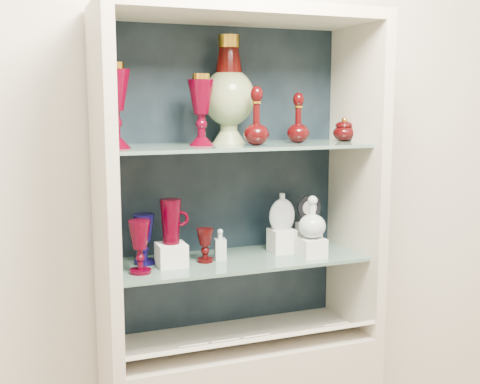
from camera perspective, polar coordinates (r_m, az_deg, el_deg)
name	(u,v)px	position (r m, az deg, el deg)	size (l,w,h in m)	color
wall_back	(220,159)	(2.35, -1.89, 3.17)	(3.50, 0.02, 2.80)	beige
cabinet_back_panel	(223,179)	(2.33, -1.65, 1.27)	(0.98, 0.02, 1.15)	black
cabinet_side_left	(104,192)	(2.04, -12.73, -0.02)	(0.04, 0.40, 1.15)	beige
cabinet_side_right	(356,179)	(2.37, 10.95, 1.22)	(0.04, 0.40, 1.15)	beige
cabinet_top_cap	(240,14)	(2.15, 0.00, 16.53)	(1.00, 0.40, 0.04)	beige
shelf_lower	(238,260)	(2.23, -0.18, -6.44)	(0.92, 0.34, 0.01)	slate
shelf_upper	(238,146)	(2.16, -0.19, 4.38)	(0.92, 0.34, 0.01)	slate
label_ledge	(251,341)	(2.20, 1.04, -13.93)	(0.92, 0.18, 0.01)	beige
label_card_0	(332,325)	(2.33, 8.75, -12.34)	(0.10, 0.07, 0.00)	white
label_card_1	(254,336)	(2.20, 1.31, -13.53)	(0.10, 0.07, 0.00)	white
label_card_2	(191,346)	(2.13, -4.63, -14.31)	(0.10, 0.07, 0.00)	white
label_card_3	(223,341)	(2.16, -1.65, -13.94)	(0.10, 0.07, 0.00)	white
pedestal_lamp_left	(115,106)	(2.00, -11.79, 8.01)	(0.11, 0.11, 0.28)	#4C0011
pedestal_lamp_right	(201,110)	(2.10, -3.70, 7.77)	(0.09, 0.09, 0.25)	#4C0011
enamel_urn	(229,90)	(2.21, -1.06, 9.66)	(0.19, 0.19, 0.39)	#0F441A
ruby_decanter_a	(256,112)	(2.10, 1.57, 7.56)	(0.09, 0.09, 0.23)	#3C0607
ruby_decanter_b	(298,116)	(2.24, 5.55, 7.15)	(0.08, 0.08, 0.20)	#3C0607
lidded_bowl	(344,129)	(2.36, 9.84, 5.91)	(0.08, 0.08, 0.09)	#3C0607
cobalt_goblet	(144,239)	(2.16, -9.05, -4.43)	(0.08, 0.08, 0.18)	#110A46
ruby_goblet_tall	(140,247)	(2.05, -9.47, -5.16)	(0.07, 0.07, 0.18)	#4C0011
ruby_goblet_small	(205,245)	(2.17, -3.33, -5.07)	(0.06, 0.06, 0.12)	#3C0607
riser_ruby_pitcher	(171,255)	(2.13, -6.53, -5.93)	(0.10, 0.10, 0.08)	silver
ruby_pitcher	(171,222)	(2.11, -6.58, -2.80)	(0.12, 0.07, 0.16)	#4C0011
clear_square_bottle	(220,244)	(2.19, -1.89, -4.99)	(0.04, 0.04, 0.12)	#ACBEC4
riser_flat_flask	(282,241)	(2.31, 3.98, -4.63)	(0.09, 0.09, 0.09)	silver
flat_flask	(282,211)	(2.29, 4.01, -1.78)	(0.10, 0.04, 0.14)	#A0ADB3
riser_clear_round_decanter	(312,247)	(2.26, 6.82, -5.23)	(0.09, 0.09, 0.07)	silver
clear_round_decanter	(312,218)	(2.23, 6.87, -2.48)	(0.10, 0.10, 0.15)	#ACBEC4
riser_cameo_medallion	(309,236)	(2.38, 6.52, -4.12)	(0.08, 0.08, 0.10)	silver
cameo_medallion	(309,209)	(2.36, 6.57, -1.60)	(0.10, 0.03, 0.11)	black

